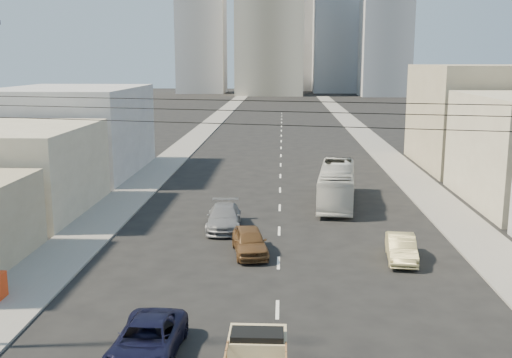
# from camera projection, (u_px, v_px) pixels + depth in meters

# --- Properties ---
(sidewalk_left) EXTENTS (3.50, 180.00, 0.12)m
(sidewalk_left) POSITION_uv_depth(u_px,v_px,m) (200.00, 133.00, 86.79)
(sidewalk_left) COLOR slate
(sidewalk_left) RESTS_ON ground
(sidewalk_right) EXTENTS (3.50, 180.00, 0.12)m
(sidewalk_right) POSITION_uv_depth(u_px,v_px,m) (363.00, 134.00, 85.77)
(sidewalk_right) COLOR slate
(sidewalk_right) RESTS_ON ground
(lane_dashes) EXTENTS (0.15, 104.00, 0.01)m
(lane_dashes) POSITION_uv_depth(u_px,v_px,m) (281.00, 152.00, 69.64)
(lane_dashes) COLOR silver
(lane_dashes) RESTS_ON ground
(navy_pickup) EXTENTS (2.39, 4.92, 1.35)m
(navy_pickup) POSITION_uv_depth(u_px,v_px,m) (147.00, 341.00, 21.24)
(navy_pickup) COLOR black
(navy_pickup) RESTS_ON ground
(city_bus) EXTENTS (3.58, 10.59, 2.89)m
(city_bus) POSITION_uv_depth(u_px,v_px,m) (337.00, 184.00, 44.17)
(city_bus) COLOR #B8B9B4
(city_bus) RESTS_ON ground
(sedan_brown) EXTENTS (2.43, 4.52, 1.46)m
(sedan_brown) POSITION_uv_depth(u_px,v_px,m) (250.00, 241.00, 32.73)
(sedan_brown) COLOR brown
(sedan_brown) RESTS_ON ground
(sedan_tan) EXTENTS (1.81, 4.21, 1.35)m
(sedan_tan) POSITION_uv_depth(u_px,v_px,m) (401.00, 248.00, 31.72)
(sedan_tan) COLOR tan
(sedan_tan) RESTS_ON ground
(sedan_grey) EXTENTS (2.31, 5.18, 1.48)m
(sedan_grey) POSITION_uv_depth(u_px,v_px,m) (224.00, 217.00, 37.70)
(sedan_grey) COLOR slate
(sedan_grey) RESTS_ON ground
(overhead_wires) EXTENTS (23.01, 5.02, 0.72)m
(overhead_wires) POSITION_uv_depth(u_px,v_px,m) (278.00, 113.00, 17.43)
(overhead_wires) COLOR black
(overhead_wires) RESTS_ON ground
(bldg_right_far) EXTENTS (12.00, 16.00, 10.00)m
(bldg_right_far) POSITION_uv_depth(u_px,v_px,m) (484.00, 117.00, 58.97)
(bldg_right_far) COLOR gray
(bldg_right_far) RESTS_ON ground
(bldg_left_mid) EXTENTS (11.00, 12.00, 6.00)m
(bldg_left_mid) POSITION_uv_depth(u_px,v_px,m) (6.00, 170.00, 41.46)
(bldg_left_mid) COLOR #A69D85
(bldg_left_mid) RESTS_ON ground
(bldg_left_far) EXTENTS (12.00, 16.00, 8.00)m
(bldg_left_far) POSITION_uv_depth(u_px,v_px,m) (73.00, 130.00, 55.99)
(bldg_left_far) COLOR #98989B
(bldg_left_far) RESTS_ON ground
(midrise_ne) EXTENTS (16.00, 16.00, 40.00)m
(midrise_ne) POSITION_uv_depth(u_px,v_px,m) (338.00, 30.00, 194.28)
(midrise_ne) COLOR gray
(midrise_ne) RESTS_ON ground
(midrise_nw) EXTENTS (15.00, 15.00, 34.00)m
(midrise_nw) POSITION_uv_depth(u_px,v_px,m) (202.00, 39.00, 191.88)
(midrise_nw) COLOR gray
(midrise_nw) RESTS_ON ground
(midrise_back) EXTENTS (18.00, 18.00, 44.00)m
(midrise_back) POSITION_uv_depth(u_px,v_px,m) (300.00, 26.00, 209.11)
(midrise_back) COLOR #98989B
(midrise_back) RESTS_ON ground
(midrise_east) EXTENTS (14.00, 14.00, 28.00)m
(midrise_east) POSITION_uv_depth(u_px,v_px,m) (385.00, 48.00, 175.34)
(midrise_east) COLOR gray
(midrise_east) RESTS_ON ground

